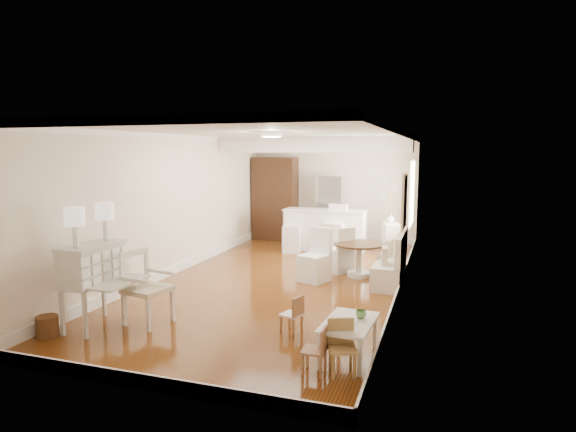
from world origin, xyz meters
The scene contains 20 objects.
room centered at (0.04, 0.32, 1.98)m, with size 9.00×9.04×2.82m.
secretary_bureau centered at (-1.70, -3.12, 0.60)m, with size 0.93×0.95×1.19m, color beige.
gustavian_armchair centered at (-1.06, -2.78, 0.53)m, with size 0.61×0.61×1.06m, color white.
wicker_basket centered at (-2.05, -3.64, 0.14)m, with size 0.29×0.29×0.29m, color brown.
kids_table centered at (1.90, -3.06, 0.23)m, with size 0.55×0.92×0.46m, color white.
kids_chair_a centered at (1.61, -3.56, 0.27)m, with size 0.26×0.26×0.54m, color #996845.
kids_chair_b centered at (1.00, -2.49, 0.27)m, with size 0.26×0.26×0.53m, color #A07148.
kids_chair_c centered at (1.91, -3.51, 0.31)m, with size 0.30×0.30×0.62m, color tan.
banquette centered at (1.99, 0.50, 0.49)m, with size 0.52×1.60×0.98m, color silver.
dining_table centered at (1.36, 0.78, 0.33)m, with size 0.98×0.98×0.67m, color #452916.
slip_chair_near centered at (0.61, 0.17, 0.51)m, with size 0.48×0.50×1.02m, color white.
slip_chair_far centered at (0.91, 1.07, 0.47)m, with size 0.44×0.46×0.94m, color white.
breakfast_counter centered at (0.10, 3.10, 0.52)m, with size 2.05×0.65×1.03m, color white.
bar_stool_left centered at (-0.61, 2.62, 0.52)m, with size 0.42×0.42×1.05m, color white.
bar_stool_right centered at (0.43, 2.84, 0.59)m, with size 0.47×0.47×1.19m, color white.
pantry_cabinet centered at (-1.60, 4.18, 1.15)m, with size 1.20×0.60×2.30m, color #381E11.
fridge centered at (0.30, 4.15, 0.90)m, with size 0.75×0.65×1.80m, color silver.
sideboard centered at (1.72, 3.20, 0.38)m, with size 0.35×0.79×0.76m, color beige.
pencil_cup centered at (2.02, -2.92, 0.51)m, with size 0.13×0.13×0.10m, color #66A25E.
branch_vase centered at (1.71, 3.19, 0.86)m, with size 0.20×0.20×0.21m, color silver.
Camera 1 is at (2.91, -8.49, 2.45)m, focal length 30.00 mm.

